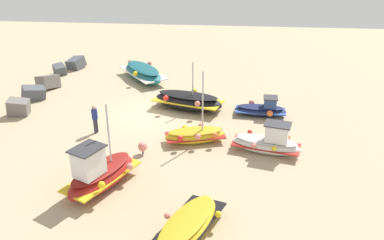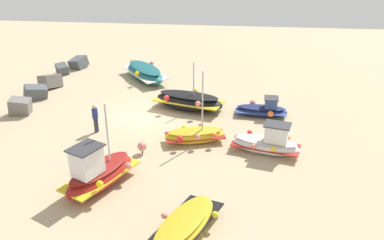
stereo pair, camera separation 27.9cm
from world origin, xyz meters
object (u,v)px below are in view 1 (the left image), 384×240
fishing_boat_6 (261,109)px  person_walking (95,117)px  mooring_buoy_1 (130,62)px  mooring_buoy_0 (143,147)px  fishing_boat_5 (268,142)px  fishing_boat_2 (187,226)px  fishing_boat_4 (100,173)px  fishing_boat_3 (195,135)px  fishing_boat_1 (188,101)px  fishing_boat_0 (143,73)px

fishing_boat_6 → person_walking: (-3.39, 9.20, 0.55)m
fishing_boat_6 → mooring_buoy_1: size_ratio=6.14×
mooring_buoy_0 → fishing_boat_5: bearing=-82.3°
fishing_boat_5 → mooring_buoy_1: bearing=140.5°
fishing_boat_2 → fishing_boat_5: (6.54, -3.30, 0.16)m
fishing_boat_4 → person_walking: bearing=-134.5°
fishing_boat_4 → fishing_boat_6: bearing=164.6°
fishing_boat_3 → fishing_boat_1: bearing=-95.0°
fishing_boat_0 → fishing_boat_6: fishing_boat_6 is taller
person_walking → fishing_boat_6: bearing=-142.9°
fishing_boat_1 → fishing_boat_6: size_ratio=1.50×
fishing_boat_6 → mooring_buoy_1: 13.98m
fishing_boat_3 → fishing_boat_6: fishing_boat_3 is taller
fishing_boat_2 → mooring_buoy_0: (5.70, 2.87, 0.02)m
fishing_boat_0 → fishing_boat_1: bearing=179.6°
fishing_boat_4 → mooring_buoy_1: fishing_boat_4 is taller
fishing_boat_0 → fishing_boat_2: (-17.03, -5.34, -0.17)m
fishing_boat_5 → fishing_boat_6: size_ratio=1.15×
mooring_buoy_0 → mooring_buoy_1: bearing=16.3°
fishing_boat_3 → mooring_buoy_0: size_ratio=6.02×
mooring_buoy_1 → fishing_boat_0: bearing=-151.6°
fishing_boat_5 → fishing_boat_3: bearing=-177.2°
fishing_boat_3 → mooring_buoy_0: bearing=15.4°
fishing_boat_2 → mooring_buoy_0: 6.39m
fishing_boat_5 → mooring_buoy_0: fishing_boat_5 is taller
fishing_boat_2 → person_walking: size_ratio=2.55×
fishing_boat_2 → mooring_buoy_1: (20.47, 7.20, -0.07)m
fishing_boat_3 → mooring_buoy_0: (-1.54, 2.48, 0.00)m
fishing_boat_2 → fishing_boat_5: size_ratio=1.13×
person_walking → mooring_buoy_0: bearing=162.7°
fishing_boat_1 → person_walking: bearing=55.5°
fishing_boat_3 → person_walking: (0.55, 5.56, 0.52)m
fishing_boat_0 → fishing_boat_4: 14.47m
fishing_boat_4 → person_walking: 5.52m
fishing_boat_3 → mooring_buoy_0: 2.91m
fishing_boat_1 → fishing_boat_3: (-4.42, -0.89, -0.15)m
mooring_buoy_0 → fishing_boat_4: bearing=159.6°
fishing_boat_3 → fishing_boat_6: (3.95, -3.64, -0.02)m
fishing_boat_1 → mooring_buoy_0: fishing_boat_1 is taller
fishing_boat_0 → fishing_boat_3: fishing_boat_3 is taller
fishing_boat_0 → fishing_boat_6: (-5.84, -8.59, -0.17)m
fishing_boat_0 → fishing_boat_5: fishing_boat_5 is taller
fishing_boat_1 → fishing_boat_0: bearing=-37.1°
fishing_boat_1 → person_walking: (-3.87, 4.67, 0.37)m
fishing_boat_1 → fishing_boat_6: fishing_boat_1 is taller
fishing_boat_2 → mooring_buoy_1: 21.70m
fishing_boat_6 → mooring_buoy_1: bearing=141.4°
fishing_boat_3 → fishing_boat_5: fishing_boat_3 is taller
fishing_boat_5 → mooring_buoy_0: bearing=-158.8°
fishing_boat_1 → fishing_boat_5: fishing_boat_1 is taller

